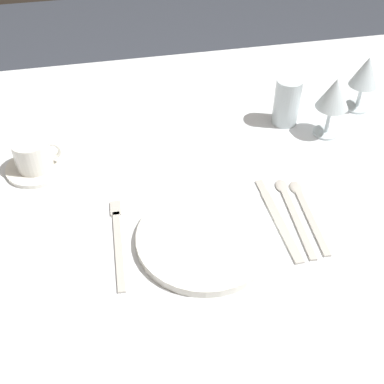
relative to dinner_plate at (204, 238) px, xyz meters
The scene contains 12 objects.
ground_plane 0.78m from the dinner_plate, 79.70° to the left, with size 6.00×6.00×0.00m, color #383D47.
dining_table 0.23m from the dinner_plate, 79.70° to the left, with size 1.80×1.11×0.74m.
dinner_plate is the anchor object (origin of this frame).
fork_outer 0.17m from the dinner_plate, 167.33° to the left, with size 0.03×0.23×0.00m.
dinner_knife 0.16m from the dinner_plate, ahead, with size 0.02×0.24×0.00m.
spoon_soup 0.20m from the dinner_plate, 15.01° to the left, with size 0.03×0.23×0.01m.
spoon_dessert 0.23m from the dinner_plate, 12.16° to the left, with size 0.03×0.21×0.01m.
saucer_right 0.43m from the dinner_plate, 138.80° to the left, with size 0.13×0.13×0.01m, color white.
coffee_cup_right 0.43m from the dinner_plate, 138.64° to the left, with size 0.10×0.08×0.07m.
wine_glass_centre 0.47m from the dinner_plate, 37.59° to the left, with size 0.08×0.08×0.15m.
wine_glass_left 0.62m from the dinner_plate, 37.19° to the left, with size 0.07×0.07×0.14m.
drink_tumbler 0.45m from the dinner_plate, 50.95° to the left, with size 0.06×0.06×0.12m.
Camera 1 is at (-0.18, -0.81, 1.45)m, focal length 45.49 mm.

